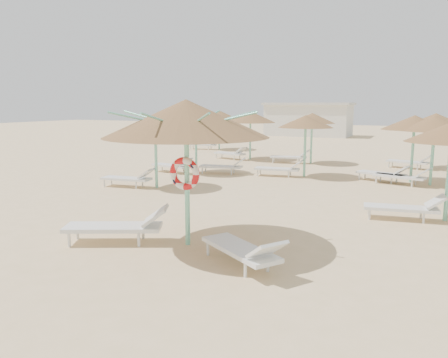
% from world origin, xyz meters
% --- Properties ---
extents(ground, '(120.00, 120.00, 0.00)m').
position_xyz_m(ground, '(0.00, 0.00, 0.00)').
color(ground, '#E1BB89').
rests_on(ground, ground).
extents(main_palapa, '(3.57, 3.57, 3.20)m').
position_xyz_m(main_palapa, '(0.23, 0.25, 2.79)').
color(main_palapa, '#7AD4B3').
rests_on(main_palapa, ground).
extents(lounger_main_a, '(2.37, 1.63, 0.84)m').
position_xyz_m(lounger_main_a, '(-1.21, -0.29, 0.40)').
color(lounger_main_a, white).
rests_on(lounger_main_a, ground).
extents(lounger_main_b, '(2.08, 1.65, 0.75)m').
position_xyz_m(lounger_main_b, '(1.90, -0.50, 0.36)').
color(lounger_main_b, white).
rests_on(lounger_main_b, ground).
extents(palapa_field, '(23.12, 17.30, 2.72)m').
position_xyz_m(palapa_field, '(1.85, 11.02, 2.31)').
color(palapa_field, '#7AD4B3').
rests_on(palapa_field, ground).
extents(service_hut, '(8.40, 4.40, 3.25)m').
position_xyz_m(service_hut, '(-6.00, 35.00, 1.64)').
color(service_hut, silver).
rests_on(service_hut, ground).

